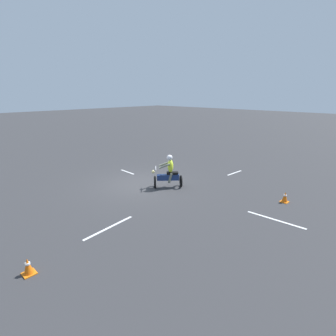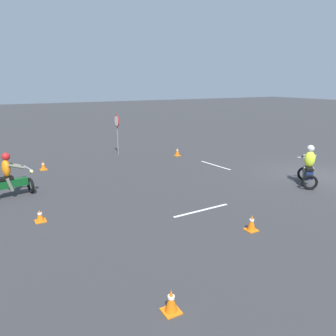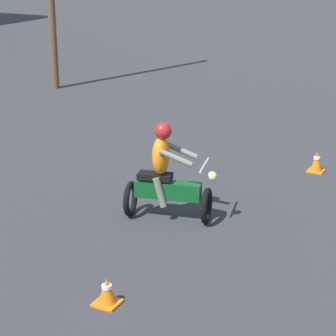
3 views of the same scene
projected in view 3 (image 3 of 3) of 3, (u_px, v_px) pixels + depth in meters
The scene contains 3 objects.
motorcycle_rider_background at pixel (166, 178), 10.70m from camera, with size 0.93×1.56×1.66m.
traffic_cone_mid_center at pixel (317, 162), 13.12m from camera, with size 0.32×0.32×0.43m.
traffic_cone_far_right at pixel (107, 292), 8.31m from camera, with size 0.32×0.32×0.37m.
Camera 3 is at (-5.42, 7.46, 4.38)m, focal length 70.00 mm.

